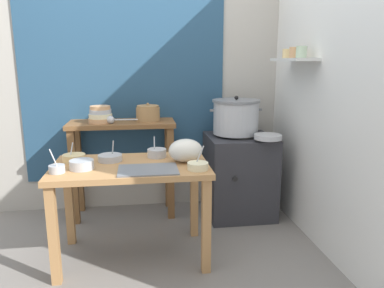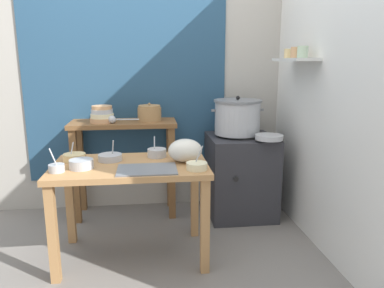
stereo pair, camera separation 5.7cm
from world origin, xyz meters
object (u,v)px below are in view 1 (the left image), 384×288
at_px(prep_table, 131,179).
at_px(prep_bowl_3, 57,168).
at_px(bowl_stack_enamel, 100,115).
at_px(prep_bowl_5, 74,158).
at_px(steamer_pot, 236,117).
at_px(prep_bowl_4, 198,166).
at_px(back_shelf_table, 123,145).
at_px(clay_pot, 148,113).
at_px(prep_bowl_0, 110,157).
at_px(serving_tray, 148,170).
at_px(plastic_bag, 186,150).
at_px(prep_bowl_1, 157,153).
at_px(ladle, 112,120).
at_px(wide_pan, 268,137).
at_px(stove_block, 239,175).
at_px(prep_bowl_2, 82,164).

distance_m(prep_table, prep_bowl_3, 0.52).
bearing_deg(bowl_stack_enamel, prep_bowl_5, -102.15).
xyz_separation_m(steamer_pot, prep_bowl_4, (-0.50, -0.90, -0.19)).
bearing_deg(back_shelf_table, clay_pot, 0.00).
relative_size(clay_pot, prep_bowl_0, 1.23).
height_order(clay_pot, prep_bowl_3, clay_pot).
relative_size(clay_pot, bowl_stack_enamel, 0.99).
bearing_deg(serving_tray, plastic_bag, 33.28).
bearing_deg(prep_bowl_4, serving_tray, 175.23).
bearing_deg(steamer_pot, prep_bowl_1, -145.25).
height_order(prep_table, prep_bowl_4, prep_bowl_4).
xyz_separation_m(ladle, wide_pan, (1.33, -0.28, -0.13)).
height_order(back_shelf_table, steamer_pot, steamer_pot).
xyz_separation_m(bowl_stack_enamel, serving_tray, (0.39, -0.95, -0.24)).
relative_size(steamer_pot, bowl_stack_enamel, 2.22).
xyz_separation_m(prep_table, stove_block, (0.99, 0.68, -0.23)).
relative_size(prep_bowl_1, prep_bowl_2, 0.94).
height_order(prep_table, back_shelf_table, back_shelf_table).
distance_m(prep_bowl_2, prep_bowl_3, 0.16).
bearing_deg(prep_bowl_4, prep_bowl_2, 171.23).
bearing_deg(prep_bowl_2, prep_bowl_4, -8.77).
bearing_deg(prep_bowl_0, wide_pan, 13.31).
bearing_deg(prep_bowl_4, plastic_bag, 105.26).
xyz_separation_m(prep_bowl_0, prep_bowl_2, (-0.17, -0.19, 0.01)).
bearing_deg(steamer_pot, serving_tray, -133.65).
bearing_deg(clay_pot, ladle, -161.75).
xyz_separation_m(clay_pot, serving_tray, (-0.03, -0.98, -0.25)).
bearing_deg(prep_bowl_0, back_shelf_table, 85.12).
distance_m(bowl_stack_enamel, prep_bowl_0, 0.71).
bearing_deg(plastic_bag, stove_block, 48.42).
distance_m(prep_bowl_0, prep_bowl_5, 0.26).
distance_m(steamer_pot, clay_pot, 0.81).
relative_size(back_shelf_table, prep_bowl_2, 5.90).
height_order(back_shelf_table, plastic_bag, back_shelf_table).
bearing_deg(prep_bowl_5, wide_pan, 10.35).
distance_m(back_shelf_table, prep_bowl_3, 1.03).
relative_size(bowl_stack_enamel, prep_bowl_0, 1.25).
relative_size(plastic_bag, prep_bowl_2, 1.52).
height_order(plastic_bag, wide_pan, plastic_bag).
relative_size(steamer_pot, wide_pan, 2.03).
relative_size(serving_tray, prep_bowl_1, 2.61).
xyz_separation_m(bowl_stack_enamel, ladle, (0.10, -0.07, -0.03)).
height_order(plastic_bag, prep_bowl_1, plastic_bag).
distance_m(prep_bowl_3, prep_bowl_4, 0.93).
bearing_deg(bowl_stack_enamel, clay_pot, 4.48).
height_order(prep_table, ladle, ladle).
xyz_separation_m(prep_bowl_0, prep_bowl_3, (-0.32, -0.25, 0.00)).
xyz_separation_m(steamer_pot, wide_pan, (0.21, -0.28, -0.14)).
height_order(steamer_pot, prep_bowl_5, steamer_pot).
height_order(bowl_stack_enamel, prep_bowl_4, bowl_stack_enamel).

